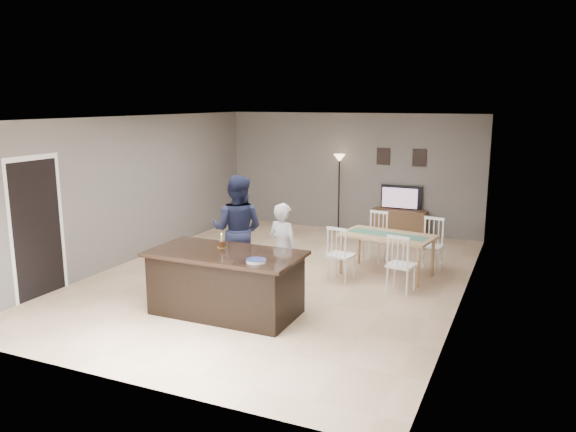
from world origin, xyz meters
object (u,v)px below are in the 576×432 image
at_px(man, 237,230).
at_px(birthday_cake, 222,244).
at_px(television, 400,198).
at_px(dining_table, 387,242).
at_px(plate_stack, 256,261).
at_px(kitchen_island, 226,282).
at_px(tv_console, 399,223).
at_px(woman, 283,250).
at_px(floor_lamp, 339,172).

relative_size(man, birthday_cake, 8.61).
height_order(television, dining_table, television).
height_order(television, plate_stack, television).
bearing_deg(kitchen_island, dining_table, 58.16).
bearing_deg(television, birthday_cake, 75.87).
bearing_deg(plate_stack, tv_console, 84.42).
height_order(tv_console, woman, woman).
xyz_separation_m(kitchen_island, woman, (0.43, 1.02, 0.27)).
height_order(tv_console, floor_lamp, floor_lamp).
bearing_deg(birthday_cake, woman, 53.83).
bearing_deg(plate_stack, kitchen_island, 155.73).
relative_size(kitchen_island, floor_lamp, 1.21).
height_order(kitchen_island, birthday_cake, birthday_cake).
bearing_deg(tv_console, dining_table, -81.25).
bearing_deg(floor_lamp, birthday_cake, -89.49).
relative_size(television, woman, 0.63).
relative_size(kitchen_island, woman, 1.47).
height_order(kitchen_island, plate_stack, plate_stack).
distance_m(plate_stack, floor_lamp, 5.95).
bearing_deg(dining_table, woman, -117.64).
bearing_deg(floor_lamp, man, -93.82).
bearing_deg(television, man, 68.66).
bearing_deg(tv_console, floor_lamp, 179.19).
distance_m(man, dining_table, 2.58).
relative_size(television, man, 0.51).
height_order(woman, plate_stack, woman).
xyz_separation_m(kitchen_island, birthday_cake, (-0.17, 0.20, 0.50)).
distance_m(kitchen_island, floor_lamp, 5.67).
xyz_separation_m(man, dining_table, (2.16, 1.38, -0.30)).
bearing_deg(tv_console, television, 90.00).
distance_m(television, man, 4.69).
height_order(man, dining_table, man).
distance_m(television, birthday_cake, 5.61).
bearing_deg(dining_table, floor_lamp, 131.49).
relative_size(tv_console, man, 0.67).
relative_size(tv_console, dining_table, 0.62).
xyz_separation_m(tv_console, birthday_cake, (-1.37, -5.37, 0.65)).
height_order(dining_table, floor_lamp, floor_lamp).
height_order(kitchen_island, tv_console, kitchen_island).
height_order(kitchen_island, woman, woman).
bearing_deg(dining_table, television, 107.58).
bearing_deg(plate_stack, man, 126.10).
bearing_deg(birthday_cake, plate_stack, -31.04).
height_order(kitchen_island, television, television).
distance_m(kitchen_island, television, 5.78).
xyz_separation_m(kitchen_island, television, (1.20, 5.64, 0.41)).
xyz_separation_m(television, birthday_cake, (-1.37, -5.44, 0.09)).
bearing_deg(plate_stack, woman, 98.69).
xyz_separation_m(television, plate_stack, (-0.57, -5.92, 0.06)).
xyz_separation_m(dining_table, floor_lamp, (-1.87, 2.93, 0.78)).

